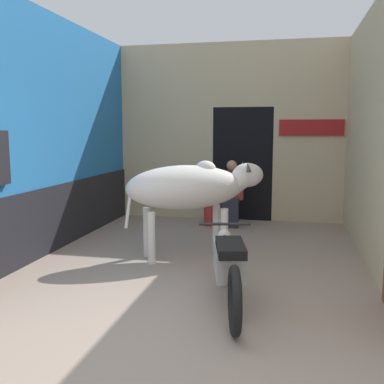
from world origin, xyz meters
TOP-DOWN VIEW (x-y plane):
  - ground_plane at (0.00, 0.00)m, footprint 30.00×30.00m
  - wall_left_shopfront at (-2.28, 2.71)m, footprint 0.25×5.44m
  - wall_back_with_doorway at (0.11, 5.71)m, footprint 4.40×0.93m
  - wall_right_with_door at (2.29, 2.67)m, footprint 0.22×5.44m
  - cow at (-0.15, 2.67)m, footprint 1.97×1.32m
  - motorcycle_near at (0.60, 1.02)m, footprint 0.65×1.97m
  - shopkeeper_seated at (0.15, 4.77)m, footprint 0.43×0.33m
  - plastic_stool at (-0.25, 4.75)m, footprint 0.30×0.30m

SIDE VIEW (x-z plane):
  - ground_plane at x=0.00m, z-range 0.00..0.00m
  - plastic_stool at x=-0.25m, z-range 0.02..0.47m
  - motorcycle_near at x=0.60m, z-range 0.05..0.79m
  - shopkeeper_seated at x=0.15m, z-range 0.03..1.25m
  - cow at x=-0.15m, z-range 0.30..1.65m
  - wall_back_with_doorway at x=0.11m, z-range -0.25..3.19m
  - wall_left_shopfront at x=-2.28m, z-range -0.06..3.38m
  - wall_right_with_door at x=2.29m, z-range -0.02..3.42m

